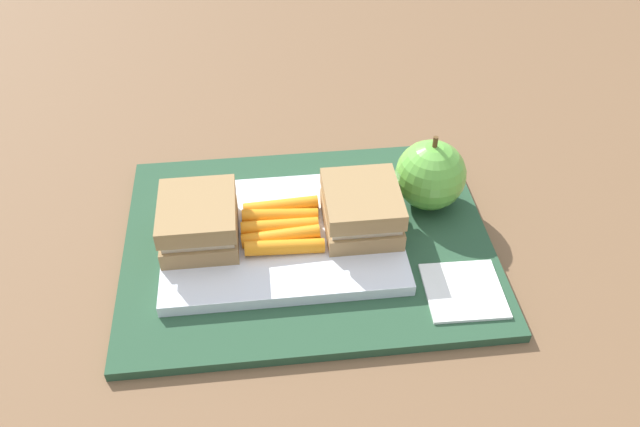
# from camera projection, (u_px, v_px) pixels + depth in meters

# --- Properties ---
(ground_plane) EXTENTS (2.40, 2.40, 0.00)m
(ground_plane) POSITION_uv_depth(u_px,v_px,m) (308.00, 245.00, 0.66)
(ground_plane) COLOR brown
(lunchbag_mat) EXTENTS (0.36, 0.28, 0.01)m
(lunchbag_mat) POSITION_uv_depth(u_px,v_px,m) (308.00, 242.00, 0.66)
(lunchbag_mat) COLOR #284C33
(lunchbag_mat) RESTS_ON ground_plane
(food_tray) EXTENTS (0.23, 0.17, 0.01)m
(food_tray) POSITION_uv_depth(u_px,v_px,m) (282.00, 236.00, 0.65)
(food_tray) COLOR white
(food_tray) RESTS_ON lunchbag_mat
(sandwich_half_left) EXTENTS (0.07, 0.08, 0.04)m
(sandwich_half_left) POSITION_uv_depth(u_px,v_px,m) (199.00, 221.00, 0.62)
(sandwich_half_left) COLOR #9E7A4C
(sandwich_half_left) RESTS_ON food_tray
(sandwich_half_right) EXTENTS (0.07, 0.08, 0.04)m
(sandwich_half_right) POSITION_uv_depth(u_px,v_px,m) (362.00, 209.00, 0.63)
(sandwich_half_right) COLOR #9E7A4C
(sandwich_half_right) RESTS_ON food_tray
(carrot_sticks_bundle) EXTENTS (0.08, 0.07, 0.02)m
(carrot_sticks_bundle) POSITION_uv_depth(u_px,v_px,m) (281.00, 226.00, 0.64)
(carrot_sticks_bundle) COLOR orange
(carrot_sticks_bundle) RESTS_ON food_tray
(apple) EXTENTS (0.07, 0.07, 0.08)m
(apple) POSITION_uv_depth(u_px,v_px,m) (431.00, 175.00, 0.67)
(apple) COLOR #66B742
(apple) RESTS_ON lunchbag_mat
(paper_napkin) EXTENTS (0.07, 0.07, 0.00)m
(paper_napkin) POSITION_uv_depth(u_px,v_px,m) (464.00, 291.00, 0.60)
(paper_napkin) COLOR white
(paper_napkin) RESTS_ON lunchbag_mat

